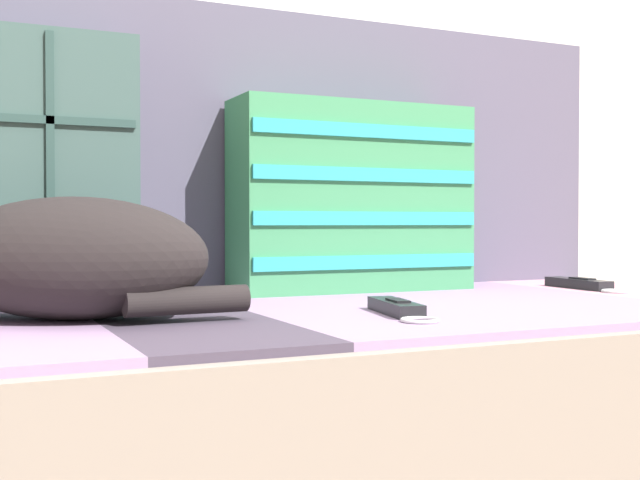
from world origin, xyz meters
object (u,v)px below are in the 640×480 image
at_px(throw_pillow_quilted, 0,168).
at_px(sleeping_cat, 60,261).
at_px(throw_pillow_striped, 353,198).
at_px(game_remote_near, 581,284).
at_px(game_remote_far, 397,308).
at_px(couch, 237,440).

distance_m(throw_pillow_quilted, sleeping_cat, 0.28).
relative_size(throw_pillow_striped, game_remote_near, 2.24).
relative_size(game_remote_near, game_remote_far, 1.03).
bearing_deg(couch, game_remote_near, 3.87).
xyz_separation_m(throw_pillow_quilted, game_remote_far, (0.48, -0.37, -0.20)).
distance_m(couch, sleeping_cat, 0.37).
bearing_deg(throw_pillow_quilted, game_remote_near, -8.22).
relative_size(throw_pillow_quilted, game_remote_near, 2.08).
bearing_deg(game_remote_near, sleeping_cat, -174.40).
height_order(throw_pillow_striped, sleeping_cat, throw_pillow_striped).
relative_size(throw_pillow_quilted, throw_pillow_striped, 0.93).
xyz_separation_m(throw_pillow_striped, game_remote_near, (0.41, -0.15, -0.16)).
relative_size(couch, game_remote_near, 9.16).
relative_size(throw_pillow_quilted, game_remote_far, 2.13).
bearing_deg(couch, game_remote_far, -45.50).
height_order(couch, sleeping_cat, sleeping_cat).
relative_size(couch, throw_pillow_striped, 4.10).
xyz_separation_m(couch, game_remote_near, (0.70, 0.05, 0.20)).
bearing_deg(throw_pillow_striped, game_remote_far, -108.13).
relative_size(sleeping_cat, game_remote_far, 2.07).
xyz_separation_m(sleeping_cat, game_remote_far, (0.42, -0.13, -0.07)).
distance_m(sleeping_cat, game_remote_far, 0.45).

